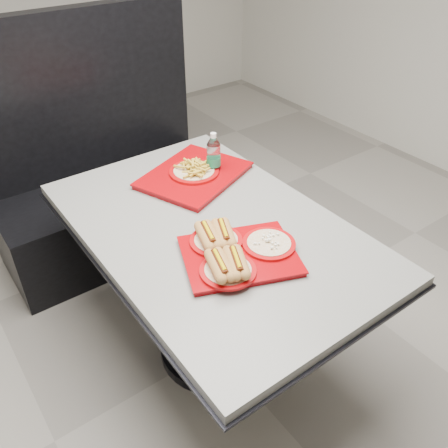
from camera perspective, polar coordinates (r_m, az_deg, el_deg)
ground at (r=2.40m, az=-1.16°, el=-14.80°), size 6.00×6.00×0.00m
diner_table at (r=1.98m, az=-1.36°, el=-4.01°), size 0.92×1.42×0.75m
booth_bench at (r=2.89m, az=-13.90°, el=4.59°), size 1.30×0.57×1.35m
tray_near at (r=1.69m, az=1.31°, el=-3.36°), size 0.49×0.44×0.09m
tray_far at (r=2.18m, az=-3.62°, el=6.17°), size 0.57×0.51×0.09m
water_bottle at (r=2.18m, az=-1.25°, el=8.09°), size 0.07×0.07×0.21m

